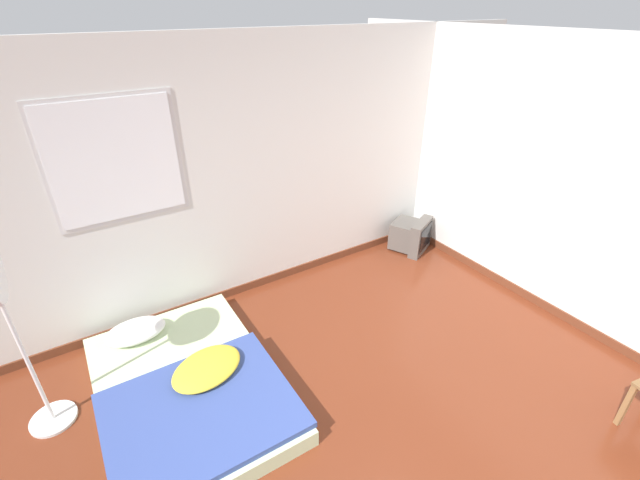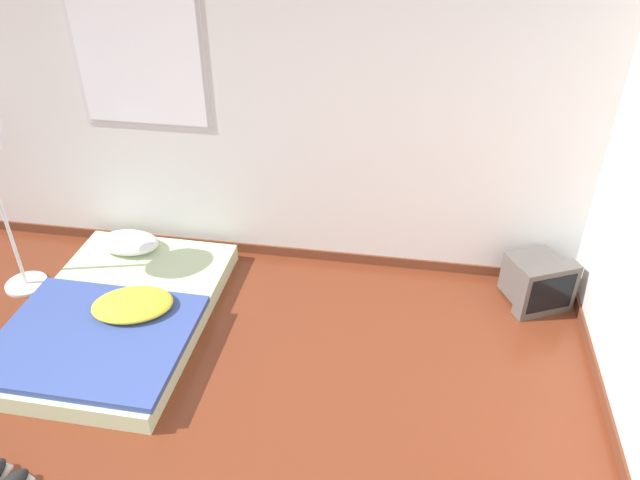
# 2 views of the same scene
# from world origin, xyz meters

# --- Properties ---
(wall_back) EXTENTS (7.64, 0.08, 2.60)m
(wall_back) POSITION_xyz_m (-0.01, 2.72, 1.29)
(wall_back) COLOR silver
(wall_back) RESTS_ON ground_plane
(mattress_bed) EXTENTS (1.34, 1.93, 0.29)m
(mattress_bed) POSITION_xyz_m (-0.84, 1.60, 0.10)
(mattress_bed) COLOR beige
(mattress_bed) RESTS_ON ground_plane
(crt_tv) EXTENTS (0.55, 0.55, 0.42)m
(crt_tv) POSITION_xyz_m (2.29, 2.38, 0.20)
(crt_tv) COLOR #56514C
(crt_tv) RESTS_ON ground_plane
(standing_fan) EXTENTS (0.33, 0.43, 1.56)m
(standing_fan) POSITION_xyz_m (-1.79, 1.93, 1.13)
(standing_fan) COLOR silver
(standing_fan) RESTS_ON ground_plane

